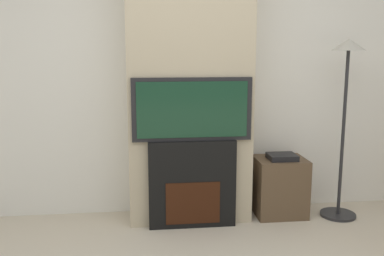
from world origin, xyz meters
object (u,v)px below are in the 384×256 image
object	(u,v)px
television	(192,109)
floor_lamp	(346,92)
media_stand	(280,186)
fireplace	(192,184)

from	to	relation	value
television	floor_lamp	bearing A→B (deg)	2.48
television	media_stand	bearing A→B (deg)	11.20
fireplace	floor_lamp	size ratio (longest dim) A/B	0.47
media_stand	television	bearing A→B (deg)	-168.80
television	floor_lamp	distance (m)	1.37
media_stand	fireplace	bearing A→B (deg)	-168.94
fireplace	media_stand	size ratio (longest dim) A/B	1.30
television	media_stand	size ratio (longest dim) A/B	1.71
television	media_stand	distance (m)	1.13
television	media_stand	world-z (taller)	television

